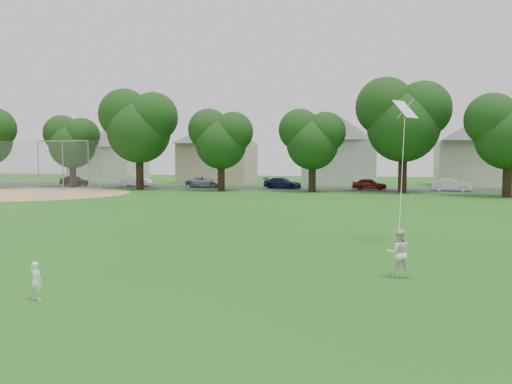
% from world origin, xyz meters
% --- Properties ---
extents(ground, '(160.00, 160.00, 0.00)m').
position_xyz_m(ground, '(0.00, 0.00, 0.00)').
color(ground, '#1D5814').
rests_on(ground, ground).
extents(street, '(90.00, 7.00, 0.01)m').
position_xyz_m(street, '(0.00, 42.00, 0.01)').
color(street, '#2D2D30').
rests_on(street, ground).
extents(dirt_infield, '(18.00, 18.00, 0.02)m').
position_xyz_m(dirt_infield, '(-26.00, 28.00, 0.01)').
color(dirt_infield, '#9E7F51').
rests_on(dirt_infield, ground).
extents(toddler, '(0.35, 0.25, 0.87)m').
position_xyz_m(toddler, '(-2.59, -1.19, 0.44)').
color(toddler, white).
rests_on(toddler, ground).
extents(older_boy, '(0.74, 0.64, 1.31)m').
position_xyz_m(older_boy, '(5.39, 3.03, 0.65)').
color(older_boy, silver).
rests_on(older_boy, ground).
extents(kite, '(1.09, 3.41, 6.98)m').
position_xyz_m(kite, '(5.56, 5.86, 2.97)').
color(kite, white).
rests_on(kite, ground).
extents(baseball_backstop, '(11.27, 2.50, 4.93)m').
position_xyz_m(baseball_backstop, '(-25.98, 32.42, 2.47)').
color(baseball_backstop, gray).
rests_on(baseball_backstop, ground).
extents(tree_row, '(81.86, 9.46, 11.33)m').
position_xyz_m(tree_row, '(3.03, 35.95, 6.46)').
color(tree_row, black).
rests_on(tree_row, ground).
extents(parked_cars, '(72.13, 2.26, 1.22)m').
position_xyz_m(parked_cars, '(4.29, 41.00, 0.61)').
color(parked_cars, black).
rests_on(parked_cars, ground).
extents(house_row, '(76.42, 13.64, 9.85)m').
position_xyz_m(house_row, '(-0.71, 52.00, 4.82)').
color(house_row, silver).
rests_on(house_row, ground).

